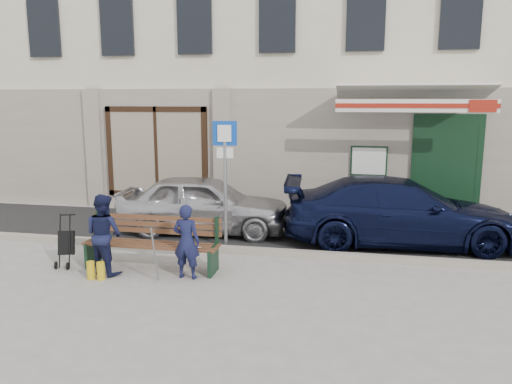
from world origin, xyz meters
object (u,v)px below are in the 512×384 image
(parking_sign, at_px, (225,165))
(stroller, at_px, (66,244))
(car_silver, at_px, (204,204))
(car_navy, at_px, (400,212))
(woman, at_px, (104,234))
(bench, at_px, (149,244))
(man, at_px, (186,241))

(parking_sign, relative_size, stroller, 2.74)
(parking_sign, bearing_deg, car_silver, 120.81)
(parking_sign, bearing_deg, car_navy, 11.91)
(car_navy, bearing_deg, car_silver, 84.17)
(car_silver, relative_size, stroller, 4.13)
(car_navy, height_order, woman, woman)
(bench, bearing_deg, car_silver, 85.04)
(woman, bearing_deg, car_navy, -131.41)
(bench, bearing_deg, woman, -151.71)
(parking_sign, height_order, bench, parking_sign)
(parking_sign, height_order, stroller, parking_sign)
(car_navy, distance_m, stroller, 6.48)
(parking_sign, xyz_separation_m, man, (-0.22, -1.72, -1.05))
(parking_sign, bearing_deg, woman, -138.02)
(car_navy, distance_m, woman, 5.79)
(car_silver, bearing_deg, parking_sign, -148.61)
(car_navy, relative_size, woman, 3.41)
(car_silver, xyz_separation_m, parking_sign, (0.79, -1.11, 1.03))
(car_navy, height_order, man, car_navy)
(man, bearing_deg, bench, -17.90)
(car_silver, bearing_deg, stroller, 143.08)
(parking_sign, xyz_separation_m, woman, (-1.67, -1.77, -0.99))
(man, height_order, stroller, man)
(car_navy, bearing_deg, parking_sign, 102.01)
(car_navy, relative_size, stroller, 5.08)
(car_silver, relative_size, bench, 1.59)
(car_navy, distance_m, man, 4.55)
(woman, xyz_separation_m, stroller, (-0.85, 0.19, -0.28))
(car_navy, bearing_deg, bench, 114.24)
(woman, distance_m, stroller, 0.92)
(car_navy, xyz_separation_m, man, (-3.62, -2.75, -0.05))
(stroller, bearing_deg, car_navy, 6.50)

